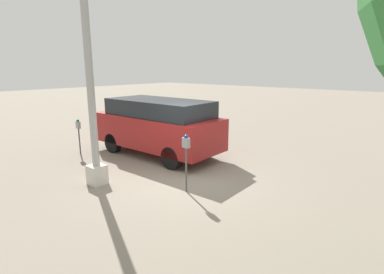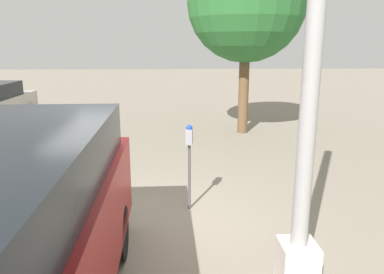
{
  "view_description": "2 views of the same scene",
  "coord_description": "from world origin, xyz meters",
  "px_view_note": "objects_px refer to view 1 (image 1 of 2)",
  "views": [
    {
      "loc": [
        -5.62,
        6.13,
        3.19
      ],
      "look_at": [
        -0.82,
        0.46,
        1.45
      ],
      "focal_mm": 28.0,
      "sensor_mm": 36.0,
      "label": 1
    },
    {
      "loc": [
        5.42,
        0.38,
        2.85
      ],
      "look_at": [
        -0.92,
        0.69,
        1.28
      ],
      "focal_mm": 35.0,
      "sensor_mm": 36.0,
      "label": 2
    }
  ],
  "objects_px": {
    "parking_meter_far": "(78,129)",
    "parked_van": "(158,125)",
    "lamp_post": "(92,110)",
    "parking_meter_near": "(186,150)"
  },
  "relations": [
    {
      "from": "parking_meter_far",
      "to": "parked_van",
      "type": "xyz_separation_m",
      "value": [
        -2.27,
        -1.85,
        0.16
      ]
    },
    {
      "from": "lamp_post",
      "to": "parked_van",
      "type": "bearing_deg",
      "value": -75.2
    },
    {
      "from": "parking_meter_near",
      "to": "parking_meter_far",
      "type": "height_order",
      "value": "parking_meter_near"
    },
    {
      "from": "parking_meter_near",
      "to": "parking_meter_far",
      "type": "bearing_deg",
      "value": 7.23
    },
    {
      "from": "parking_meter_near",
      "to": "parking_meter_far",
      "type": "distance_m",
      "value": 5.33
    },
    {
      "from": "parked_van",
      "to": "parking_meter_far",
      "type": "bearing_deg",
      "value": 38.14
    },
    {
      "from": "parking_meter_far",
      "to": "parked_van",
      "type": "relative_size",
      "value": 0.27
    },
    {
      "from": "parked_van",
      "to": "parking_meter_near",
      "type": "bearing_deg",
      "value": 147.17
    },
    {
      "from": "parked_van",
      "to": "lamp_post",
      "type": "bearing_deg",
      "value": 103.75
    },
    {
      "from": "parking_meter_near",
      "to": "parked_van",
      "type": "relative_size",
      "value": 0.31
    }
  ]
}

